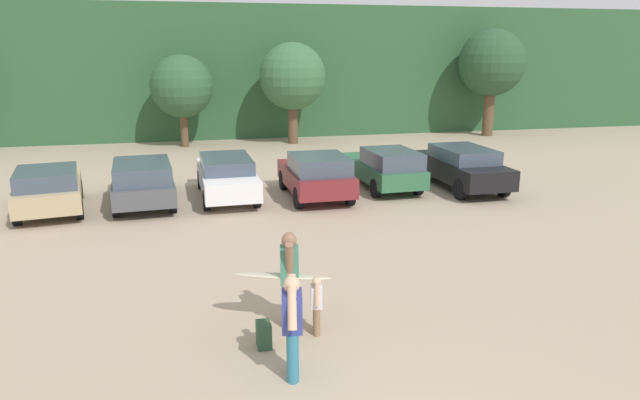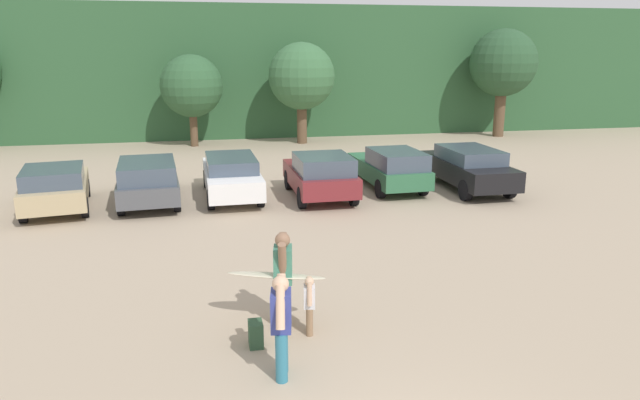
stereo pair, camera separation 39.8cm
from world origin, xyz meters
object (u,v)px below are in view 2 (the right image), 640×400
object	(u,v)px
parked_car_black	(468,167)
person_companion	(281,321)
parked_car_dark_gray	(148,179)
parked_car_maroon	(320,175)
person_adult	(283,274)
parked_car_tan	(55,186)
parked_car_forest_green	(390,167)
parked_car_white	(231,175)
surfboard_cream	(276,275)
person_child	(309,302)
backpack_dropped	(256,334)

from	to	relation	value
parked_car_black	person_companion	size ratio (longest dim) A/B	2.85
parked_car_dark_gray	parked_car_maroon	world-z (taller)	parked_car_maroon
parked_car_dark_gray	person_adult	distance (m)	10.20
parked_car_tan	parked_car_black	xyz separation A→B (m)	(14.08, 0.01, 0.07)
parked_car_tan	parked_car_forest_green	bearing A→B (deg)	-95.36
parked_car_white	surfboard_cream	distance (m)	9.97
person_adult	surfboard_cream	size ratio (longest dim) A/B	0.94
parked_car_maroon	surfboard_cream	world-z (taller)	parked_car_maroon
person_child	surfboard_cream	world-z (taller)	person_child
parked_car_tan	person_adult	bearing A→B (deg)	-156.38
person_adult	person_child	size ratio (longest dim) A/B	1.66
parked_car_maroon	backpack_dropped	bearing A→B (deg)	161.73
parked_car_forest_green	surfboard_cream	size ratio (longest dim) A/B	2.42
person_companion	parked_car_white	bearing A→B (deg)	-79.76
parked_car_tan	parked_car_black	size ratio (longest dim) A/B	0.92
person_child	person_companion	xyz separation A→B (m)	(-0.69, -1.32, 0.34)
parked_car_white	parked_car_forest_green	world-z (taller)	parked_car_forest_green
parked_car_forest_green	surfboard_cream	distance (m)	11.42
parked_car_white	surfboard_cream	world-z (taller)	parked_car_white
parked_car_forest_green	person_child	xyz separation A→B (m)	(-4.96, -10.50, -0.19)
parked_car_tan	parked_car_dark_gray	size ratio (longest dim) A/B	0.91
parked_car_tan	person_companion	size ratio (longest dim) A/B	2.61
parked_car_white	parked_car_maroon	xyz separation A→B (m)	(2.97, -0.82, 0.05)
parked_car_dark_gray	parked_car_maroon	distance (m)	5.74
surfboard_cream	person_companion	bearing A→B (deg)	105.48
person_companion	parked_car_black	bearing A→B (deg)	-117.14
person_adult	parked_car_dark_gray	bearing A→B (deg)	-62.37
person_adult	parked_car_tan	bearing A→B (deg)	-48.01
parked_car_maroon	person_child	world-z (taller)	parked_car_maroon
parked_car_tan	person_child	distance (m)	11.73
parked_car_dark_gray	parked_car_white	size ratio (longest dim) A/B	1.01
parked_car_maroon	parked_car_black	distance (m)	5.54
parked_car_white	backpack_dropped	xyz separation A→B (m)	(-0.21, -10.73, -0.55)
parked_car_dark_gray	parked_car_black	bearing A→B (deg)	-95.56
parked_car_white	backpack_dropped	bearing A→B (deg)	177.56
surfboard_cream	parked_car_tan	bearing A→B (deg)	-37.62
person_companion	surfboard_cream	world-z (taller)	person_companion
parked_car_black	person_companion	distance (m)	14.00
person_child	parked_car_black	bearing A→B (deg)	-118.27
parked_car_tan	backpack_dropped	bearing A→B (deg)	-160.73
person_adult	person_companion	distance (m)	1.77
parked_car_black	person_adult	size ratio (longest dim) A/B	2.66
parked_car_tan	person_adult	distance (m)	11.16
parked_car_white	person_companion	world-z (taller)	person_companion
parked_car_forest_green	person_adult	distance (m)	11.42
parked_car_forest_green	person_adult	xyz separation A→B (m)	(-5.37, -10.08, 0.22)
parked_car_tan	parked_car_dark_gray	bearing A→B (deg)	-93.22
person_companion	surfboard_cream	distance (m)	1.82
person_child	parked_car_dark_gray	bearing A→B (deg)	-60.99
parked_car_dark_gray	person_adult	world-z (taller)	person_adult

